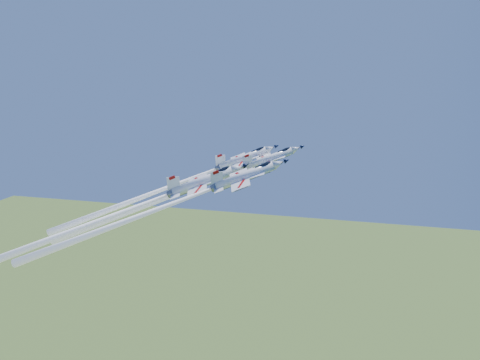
% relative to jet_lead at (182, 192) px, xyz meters
% --- Properties ---
extents(jet_lead, '(41.73, 18.15, 43.83)m').
position_rel_jet_lead_xyz_m(jet_lead, '(0.00, 0.00, 0.00)').
color(jet_lead, white).
extents(jet_left, '(39.51, 17.27, 39.45)m').
position_rel_jet_lead_xyz_m(jet_left, '(-4.06, 1.58, 0.43)').
color(jet_left, white).
extents(jet_right, '(42.69, 18.69, 42.02)m').
position_rel_jet_lead_xyz_m(jet_right, '(-1.32, -11.16, -1.18)').
color(jet_right, white).
extents(jet_slot, '(49.31, 21.55, 49.40)m').
position_rel_jet_lead_xyz_m(jet_slot, '(-15.02, -7.58, -5.14)').
color(jet_slot, white).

